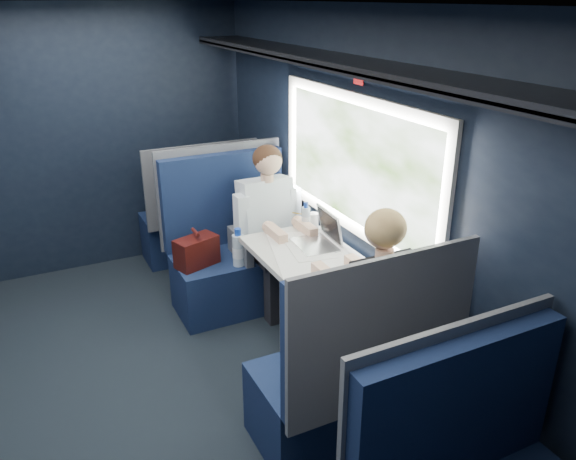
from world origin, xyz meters
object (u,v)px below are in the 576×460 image
table (306,266)px  bottle_small (306,218)px  cup (313,220)px  woman (375,303)px  seat_row_front (198,218)px  laptop (322,236)px  seat_bay_far (351,378)px  man (271,222)px  seat_bay_near (233,255)px

table → bottle_small: 0.48m
cup → woman: bearing=-101.3°
seat_row_front → woman: 2.54m
laptop → seat_bay_far: bearing=-110.3°
man → laptop: man is taller
seat_bay_near → cup: seat_bay_near is taller
seat_bay_near → bottle_small: seat_bay_near is taller
seat_bay_far → man: (0.25, 1.57, 0.30)m
bottle_small → cup: (0.09, 0.04, -0.04)m
seat_bay_far → cup: seat_bay_far is taller
seat_row_front → laptop: (0.36, -1.69, 0.40)m
seat_row_front → bottle_small: bearing=-74.3°
woman → laptop: 0.83m
seat_row_front → bottle_small: (0.39, -1.40, 0.42)m
seat_row_front → laptop: size_ratio=3.36×
man → bottle_small: (0.14, -0.30, 0.12)m
table → seat_bay_near: 0.92m
man → bottle_small: 0.35m
woman → cup: 1.17m
woman → bottle_small: (0.14, 1.11, 0.11)m
laptop → cup: size_ratio=3.51×
seat_bay_far → woman: bearing=33.8°
seat_bay_far → seat_row_front: (0.00, 2.67, -0.00)m
woman → bottle_small: woman is taller
laptop → bottle_small: 0.29m
man → cup: bearing=-48.4°
seat_bay_far → seat_row_front: size_ratio=1.09×
table → bottle_small: (0.21, 0.40, 0.17)m
seat_row_front → bottle_small: size_ratio=5.48×
seat_bay_near → laptop: size_ratio=3.65×
man → bottle_small: man is taller
table → seat_row_front: bearing=95.8°
seat_row_front → bottle_small: 1.51m
man → table: bearing=-95.5°
table → seat_bay_near: (-0.19, 0.87, -0.24)m
cup → seat_bay_near: bearing=138.9°
seat_row_front → seat_bay_near: bearing=-90.8°
woman → bottle_small: size_ratio=6.24×
seat_bay_near → woman: (0.26, -1.58, 0.31)m
table → woman: bearing=-84.5°
seat_bay_near → seat_row_front: size_ratio=1.09×
seat_bay_far → seat_row_front: bearing=90.0°
seat_bay_near → seat_row_front: seat_bay_near is taller
seat_bay_far → seat_bay_near: bearing=90.4°
seat_row_front → cup: (0.48, -1.36, 0.38)m
seat_row_front → cup: 1.49m
table → cup: size_ratio=10.15×
man → bottle_small: size_ratio=6.24×
seat_bay_near → seat_row_front: (0.01, 0.93, -0.01)m
seat_bay_near → man: man is taller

